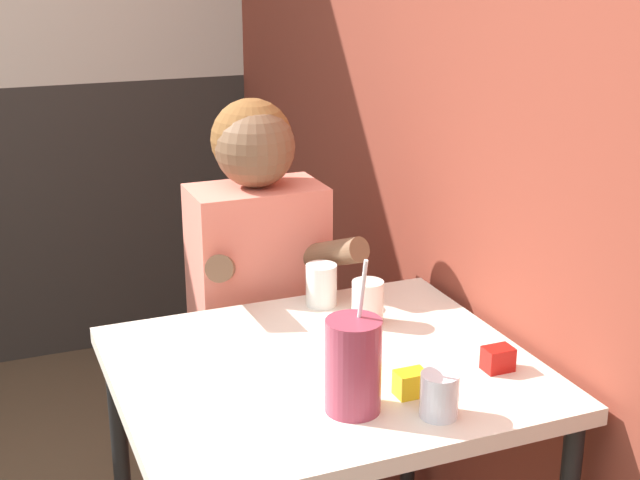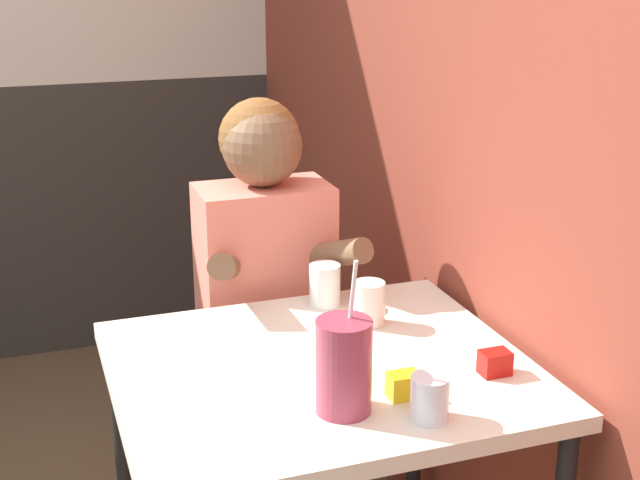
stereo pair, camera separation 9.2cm
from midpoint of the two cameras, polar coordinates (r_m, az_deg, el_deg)
brick_wall_right at (r=2.64m, az=5.05°, el=12.77°), size 0.08×4.25×2.70m
main_table at (r=1.91m, az=1.46°, el=-10.25°), size 0.85×0.75×0.78m
person_seated at (r=2.39m, az=-2.38°, el=-5.10°), size 0.42×0.41×1.24m
cocktail_pitcher at (r=1.66m, az=3.14°, el=-8.08°), size 0.11×0.11×0.30m
glass_near_pitcher at (r=1.67m, az=8.63°, el=-9.99°), size 0.07×0.07×0.09m
glass_center at (r=2.14m, az=1.54°, el=-2.91°), size 0.08×0.08×0.10m
glass_far_side at (r=2.04m, az=4.44°, el=-4.07°), size 0.07×0.07×0.10m
condiment_ketchup at (r=1.86m, az=12.54°, el=-7.69°), size 0.06×0.04×0.05m
condiment_mustard at (r=1.74m, az=6.90°, el=-9.24°), size 0.06×0.04×0.05m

